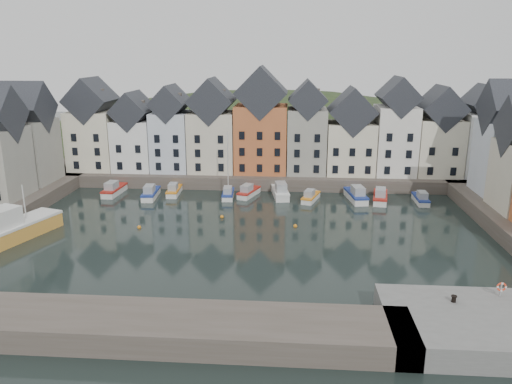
# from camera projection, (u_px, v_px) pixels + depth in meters

# --- Properties ---
(ground) EXTENTS (260.00, 260.00, 0.00)m
(ground) POSITION_uv_depth(u_px,v_px,m) (245.00, 240.00, 60.12)
(ground) COLOR black
(ground) RESTS_ON ground
(far_quay) EXTENTS (90.00, 16.00, 2.00)m
(far_quay) POSITION_uv_depth(u_px,v_px,m) (261.00, 174.00, 88.66)
(far_quay) COLOR #4B4339
(far_quay) RESTS_ON ground
(near_quay) EXTENTS (18.00, 10.00, 2.00)m
(near_quay) POSITION_uv_depth(u_px,v_px,m) (500.00, 327.00, 39.06)
(near_quay) COLOR #60605E
(near_quay) RESTS_ON ground
(near_wall) EXTENTS (50.00, 6.00, 2.00)m
(near_wall) POSITION_uv_depth(u_px,v_px,m) (93.00, 325.00, 39.45)
(near_wall) COLOR #4B4339
(near_wall) RESTS_ON ground
(hillside) EXTENTS (153.60, 70.40, 64.00)m
(hillside) POSITION_uv_depth(u_px,v_px,m) (268.00, 226.00, 118.74)
(hillside) COLOR black
(hillside) RESTS_ON ground
(far_terrace) EXTENTS (72.37, 8.16, 17.78)m
(far_terrace) POSITION_uv_depth(u_px,v_px,m) (280.00, 132.00, 84.39)
(far_terrace) COLOR #EBE3C5
(far_terrace) RESTS_ON far_quay
(left_terrace) EXTENTS (7.65, 17.00, 15.69)m
(left_terrace) POSITION_uv_depth(u_px,v_px,m) (10.00, 144.00, 73.30)
(left_terrace) COLOR gray
(left_terrace) RESTS_ON left_quay
(mooring_buoys) EXTENTS (20.50, 5.50, 0.50)m
(mooring_buoys) POSITION_uv_depth(u_px,v_px,m) (219.00, 223.00, 65.49)
(mooring_buoys) COLOR orange
(mooring_buoys) RESTS_ON ground
(boat_a) EXTENTS (2.32, 6.49, 2.45)m
(boat_a) POSITION_uv_depth(u_px,v_px,m) (114.00, 190.00, 79.24)
(boat_a) COLOR silver
(boat_a) RESTS_ON ground
(boat_b) EXTENTS (2.38, 6.34, 2.39)m
(boat_b) POSITION_uv_depth(u_px,v_px,m) (151.00, 193.00, 77.34)
(boat_b) COLOR silver
(boat_b) RESTS_ON ground
(boat_c) EXTENTS (2.05, 5.70, 2.16)m
(boat_c) POSITION_uv_depth(u_px,v_px,m) (174.00, 191.00, 79.18)
(boat_c) COLOR silver
(boat_c) RESTS_ON ground
(boat_d) EXTENTS (2.04, 5.53, 10.38)m
(boat_d) POSITION_uv_depth(u_px,v_px,m) (228.00, 193.00, 77.42)
(boat_d) COLOR silver
(boat_d) RESTS_ON ground
(boat_e) EXTENTS (3.49, 6.01, 2.21)m
(boat_e) POSITION_uv_depth(u_px,v_px,m) (249.00, 192.00, 78.26)
(boat_e) COLOR silver
(boat_e) RESTS_ON ground
(boat_f) EXTENTS (3.21, 7.27, 2.69)m
(boat_f) POSITION_uv_depth(u_px,v_px,m) (280.00, 192.00, 77.92)
(boat_f) COLOR silver
(boat_f) RESTS_ON ground
(boat_g) EXTENTS (3.19, 5.61, 2.06)m
(boat_g) POSITION_uv_depth(u_px,v_px,m) (311.00, 197.00, 75.76)
(boat_g) COLOR silver
(boat_g) RESTS_ON ground
(boat_h) EXTENTS (3.19, 7.18, 2.66)m
(boat_h) POSITION_uv_depth(u_px,v_px,m) (356.00, 195.00, 75.93)
(boat_h) COLOR silver
(boat_h) RESTS_ON ground
(boat_i) EXTENTS (3.10, 6.73, 2.49)m
(boat_i) POSITION_uv_depth(u_px,v_px,m) (380.00, 197.00, 75.34)
(boat_i) COLOR silver
(boat_i) RESTS_ON ground
(boat_j) EXTENTS (1.78, 5.49, 2.10)m
(boat_j) POSITION_uv_depth(u_px,v_px,m) (421.00, 199.00, 74.71)
(boat_j) COLOR silver
(boat_j) RESTS_ON ground
(large_vessel) EXTENTS (7.22, 13.25, 6.66)m
(large_vessel) POSITION_uv_depth(u_px,v_px,m) (9.00, 229.00, 59.14)
(large_vessel) COLOR gold
(large_vessel) RESTS_ON ground
(mooring_bollard) EXTENTS (0.48, 0.48, 0.56)m
(mooring_bollard) POSITION_uv_depth(u_px,v_px,m) (454.00, 298.00, 40.89)
(mooring_bollard) COLOR black
(mooring_bollard) RESTS_ON near_quay
(life_ring_post) EXTENTS (0.80, 0.17, 1.30)m
(life_ring_post) POSITION_uv_depth(u_px,v_px,m) (501.00, 287.00, 41.64)
(life_ring_post) COLOR gray
(life_ring_post) RESTS_ON near_quay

